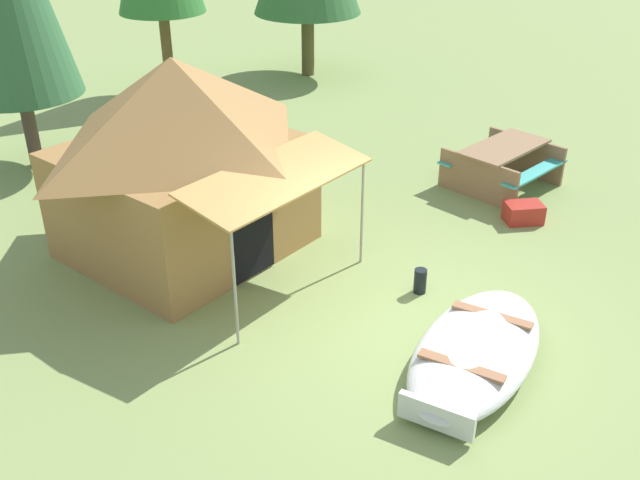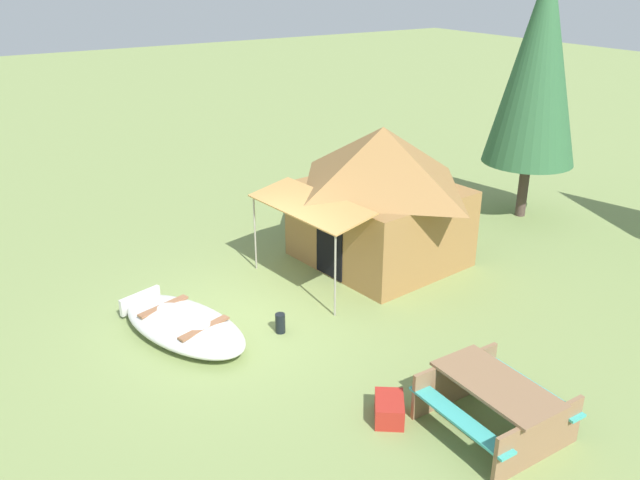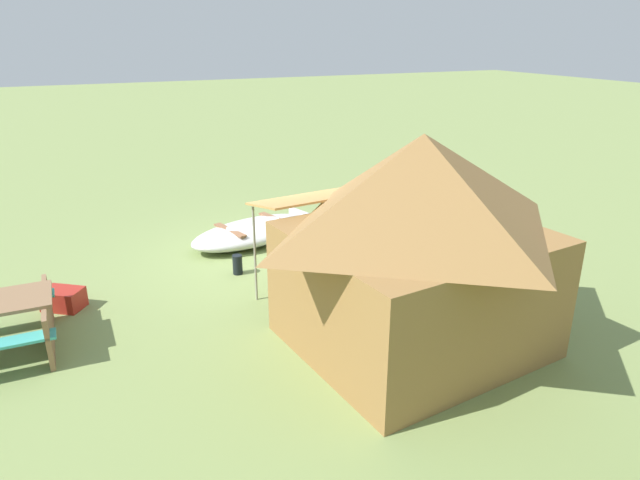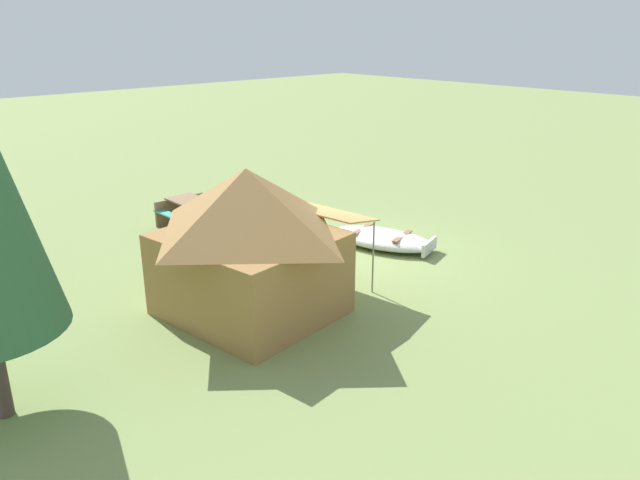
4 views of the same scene
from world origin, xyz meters
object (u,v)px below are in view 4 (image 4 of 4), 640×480
fuel_can (320,245)px  picnic_table (194,211)px  cooler_box (246,222)px  beached_rowboat (382,238)px  canvas_cabin_tent (249,240)px

fuel_can → picnic_table: bearing=17.6°
picnic_table → cooler_box: bearing=-131.9°
beached_rowboat → canvas_cabin_tent: size_ratio=0.72×
beached_rowboat → cooler_box: size_ratio=5.17×
beached_rowboat → picnic_table: picnic_table is taller
canvas_cabin_tent → cooler_box: canvas_cabin_tent is taller
beached_rowboat → fuel_can: (0.77, 1.41, -0.04)m
beached_rowboat → fuel_can: size_ratio=8.58×
fuel_can → canvas_cabin_tent: bearing=114.8°
beached_rowboat → cooler_box: beached_rowboat is taller
picnic_table → beached_rowboat: bearing=-150.0°
beached_rowboat → picnic_table: bearing=30.0°
beached_rowboat → fuel_can: beached_rowboat is taller
canvas_cabin_tent → picnic_table: bearing=-21.2°
beached_rowboat → canvas_cabin_tent: (-0.70, 4.59, 1.26)m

